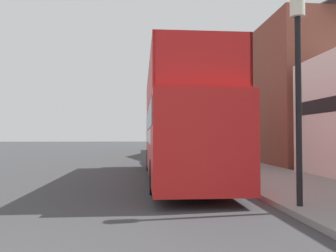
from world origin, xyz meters
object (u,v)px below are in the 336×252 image
object	(u,v)px
lamp_post_second	(213,94)
lamp_post_nearest	(298,55)
lamp_post_third	(190,115)
tour_bus	(179,132)
parked_car_ahead_of_bus	(173,151)

from	to	relation	value
lamp_post_second	lamp_post_nearest	bearing A→B (deg)	-90.55
lamp_post_nearest	lamp_post_third	size ratio (longest dim) A/B	1.09
lamp_post_second	lamp_post_third	distance (m)	8.76
lamp_post_nearest	lamp_post_second	size ratio (longest dim) A/B	0.92
tour_bus	lamp_post_second	world-z (taller)	lamp_post_second
tour_bus	lamp_post_third	distance (m)	12.03
tour_bus	lamp_post_nearest	xyz separation A→B (m)	(1.95, -5.76, 1.65)
lamp_post_nearest	lamp_post_second	world-z (taller)	lamp_post_second
tour_bus	parked_car_ahead_of_bus	world-z (taller)	tour_bus
lamp_post_nearest	lamp_post_second	xyz separation A→B (m)	(0.08, 8.75, 0.25)
parked_car_ahead_of_bus	lamp_post_third	bearing A→B (deg)	65.63
lamp_post_nearest	lamp_post_second	distance (m)	8.75
tour_bus	lamp_post_nearest	distance (m)	6.30
tour_bus	lamp_post_second	bearing A→B (deg)	56.18
lamp_post_third	tour_bus	bearing A→B (deg)	-100.88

